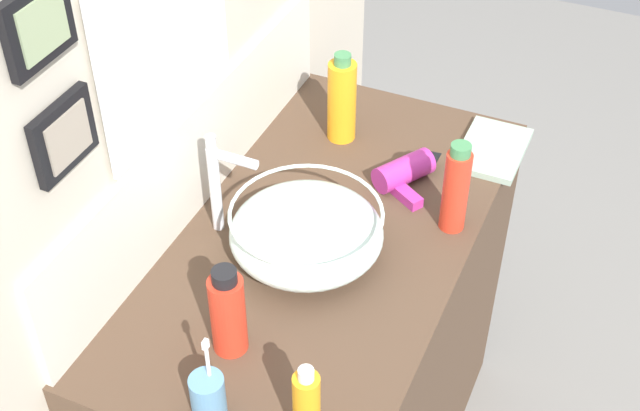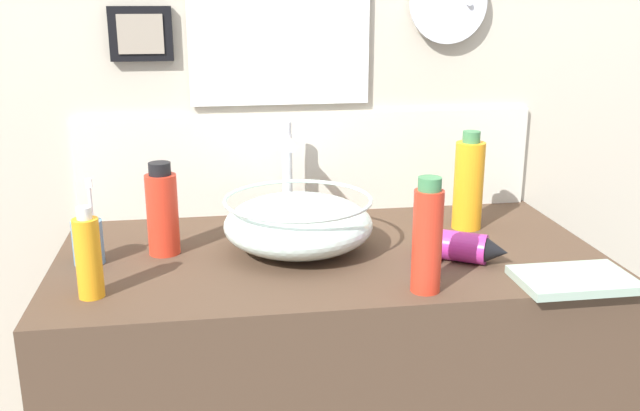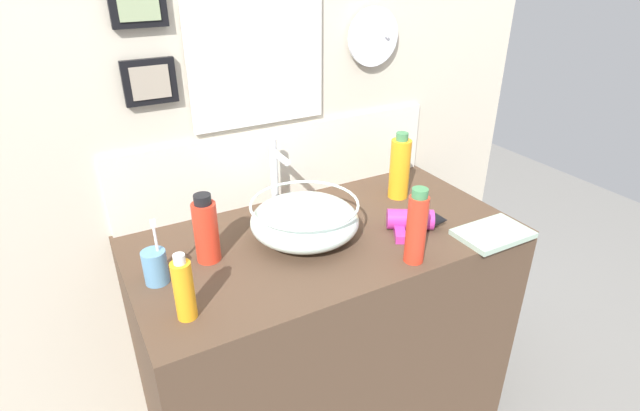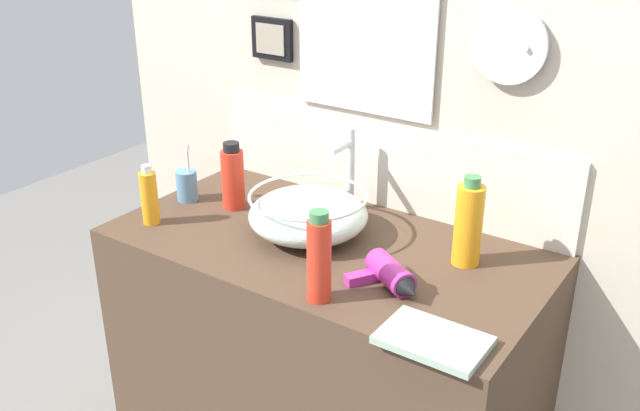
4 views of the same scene
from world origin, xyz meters
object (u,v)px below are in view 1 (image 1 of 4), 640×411
glass_bowl_sink (306,232)px  soap_dispenser (342,100)px  lotion_bottle (456,189)px  spray_bottle (228,312)px  hair_drier (409,170)px  hand_towel (493,149)px  toothbrush_cup (209,396)px  faucet (219,179)px  shampoo_bottle (306,405)px

glass_bowl_sink → soap_dispenser: 0.41m
glass_bowl_sink → lotion_bottle: 0.32m
lotion_bottle → spray_bottle: bearing=150.5°
hair_drier → hand_towel: bearing=-39.1°
lotion_bottle → spray_bottle: 0.55m
hair_drier → soap_dispenser: soap_dispenser is taller
toothbrush_cup → lotion_bottle: (0.63, -0.23, 0.06)m
lotion_bottle → spray_bottle: lotion_bottle is taller
faucet → toothbrush_cup: bearing=-154.3°
spray_bottle → toothbrush_cup: bearing=-165.4°
faucet → lotion_bottle: 0.48m
toothbrush_cup → spray_bottle: (0.15, 0.04, 0.04)m
faucet → soap_dispenser: faucet is taller
faucet → hair_drier: 0.45m
soap_dispenser → hand_towel: size_ratio=1.06×
hair_drier → hand_towel: size_ratio=0.94×
toothbrush_cup → shampoo_bottle: toothbrush_cup is taller
spray_bottle → hand_towel: size_ratio=0.91×
hair_drier → lotion_bottle: lotion_bottle is taller
soap_dispenser → toothbrush_cup: bearing=-172.9°
hair_drier → shampoo_bottle: shampoo_bottle is taller
faucet → shampoo_bottle: bearing=-136.7°
lotion_bottle → shampoo_bottle: 0.60m
spray_bottle → hand_towel: (0.77, -0.28, -0.08)m
faucet → hair_drier: (0.31, -0.30, -0.11)m
shampoo_bottle → glass_bowl_sink: bearing=24.5°
shampoo_bottle → soap_dispenser: size_ratio=0.74×
glass_bowl_sink → spray_bottle: spray_bottle is taller
soap_dispenser → hair_drier: bearing=-114.5°
lotion_bottle → spray_bottle: (-0.48, 0.27, -0.01)m
spray_bottle → soap_dispenser: 0.68m
glass_bowl_sink → hair_drier: size_ratio=1.56×
lotion_bottle → hair_drier: bearing=51.3°
faucet → spray_bottle: (-0.28, -0.17, -0.05)m
shampoo_bottle → spray_bottle: (0.12, 0.21, 0.01)m
toothbrush_cup → glass_bowl_sink: bearing=1.5°
lotion_bottle → soap_dispenser: (0.20, 0.34, 0.00)m
hair_drier → spray_bottle: 0.61m
faucet → hand_towel: size_ratio=1.12×
toothbrush_cup → hand_towel: bearing=-15.0°
hair_drier → soap_dispenser: size_ratio=0.88×
faucet → lotion_bottle: faucet is taller
hair_drier → soap_dispenser: bearing=65.5°
faucet → soap_dispenser: size_ratio=1.06×
soap_dispenser → faucet: bearing=166.0°
toothbrush_cup → hair_drier: bearing=-7.8°
glass_bowl_sink → lotion_bottle: (0.20, -0.25, 0.04)m
toothbrush_cup → faucet: bearing=25.7°
lotion_bottle → shampoo_bottle: bearing=173.8°
toothbrush_cup → shampoo_bottle: size_ratio=1.05×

